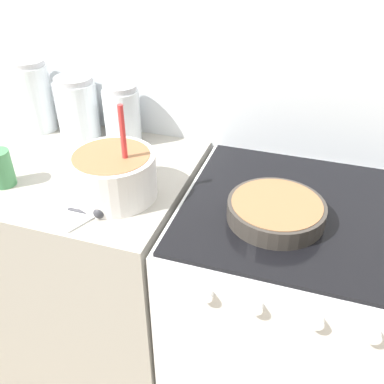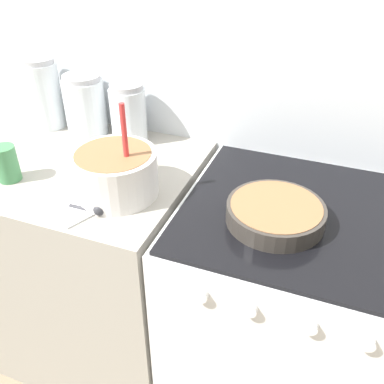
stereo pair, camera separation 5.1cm
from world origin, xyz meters
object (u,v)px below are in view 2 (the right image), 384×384
Objects in this scene: stove at (286,318)px; storage_jar_middle at (86,109)px; mixing_bowl at (115,171)px; baking_pan at (275,213)px; storage_jar_right at (129,117)px; tin_can at (7,164)px; storage_jar_left at (44,98)px.

stove is 1.05m from storage_jar_middle.
mixing_bowl is 0.48m from baking_pan.
storage_jar_right is (0.18, 0.00, -0.00)m from storage_jar_middle.
tin_can is at bearing -171.17° from mixing_bowl.
storage_jar_left reaches higher than tin_can.
mixing_bowl is 1.31× the size of storage_jar_middle.
baking_pan is at bearing -26.40° from storage_jar_right.
mixing_bowl reaches higher than tin_can.
baking_pan is at bearing 3.37° from mixing_bowl.
storage_jar_left is 2.31× the size of tin_can.
tin_can is at bearing -170.24° from stove.
storage_jar_middle is at bearing -0.00° from storage_jar_left.
mixing_bowl reaches higher than baking_pan.
stove is 4.19× the size of storage_jar_right.
storage_jar_middle is (-0.31, 0.33, 0.02)m from mixing_bowl.
tin_can is (-0.05, -0.39, -0.04)m from storage_jar_middle.
baking_pan is at bearing -17.24° from storage_jar_left.
storage_jar_left is 0.41m from tin_can.
storage_jar_middle is at bearing 133.21° from mixing_bowl.
stove is 0.90m from storage_jar_right.
storage_jar_left is 1.19× the size of storage_jar_middle.
stove is 4.03× the size of storage_jar_middle.
storage_jar_left is at bearing 180.00° from storage_jar_middle.
stove is at bearing 10.35° from mixing_bowl.
storage_jar_right is (-0.13, 0.33, 0.02)m from mixing_bowl.
stove is 7.82× the size of tin_can.
mixing_bowl is 1.36× the size of storage_jar_right.
storage_jar_left is at bearing 162.76° from baking_pan.
stove is at bearing 44.70° from baking_pan.
mixing_bowl is 2.54× the size of tin_can.
storage_jar_right reaches higher than stove.
storage_jar_middle is (0.18, -0.00, -0.02)m from storage_jar_left.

